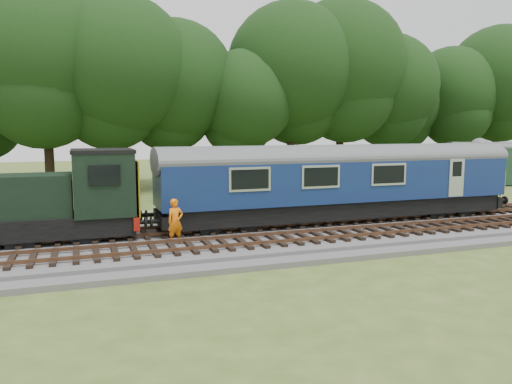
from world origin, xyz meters
name	(u,v)px	position (x,y,z in m)	size (l,w,h in m)	color
ground	(261,241)	(0.00, 0.00, 0.00)	(120.00, 120.00, 0.00)	#445720
ballast	(261,237)	(0.00, 0.00, 0.17)	(70.00, 7.00, 0.35)	#4C4C4F
track_north	(251,226)	(0.00, 1.40, 0.42)	(67.20, 2.40, 0.21)	black
track_south	(274,239)	(0.00, -1.60, 0.42)	(67.20, 2.40, 0.21)	black
fence	(232,223)	(0.00, 4.50, 0.00)	(64.00, 0.12, 1.00)	#6B6054
tree_line	(174,186)	(0.00, 22.00, 0.00)	(70.00, 8.00, 18.00)	black
dmu_railcar	(341,176)	(4.69, 1.40, 2.61)	(18.05, 2.86, 3.88)	black
shunter_loco	(34,203)	(-9.24, 1.40, 1.97)	(8.91, 2.60, 3.38)	black
worker	(175,221)	(-3.91, -0.75, 1.26)	(0.66, 0.43, 1.82)	orange
shed	(446,173)	(20.26, 12.30, 1.33)	(4.12, 4.12, 2.63)	#183620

